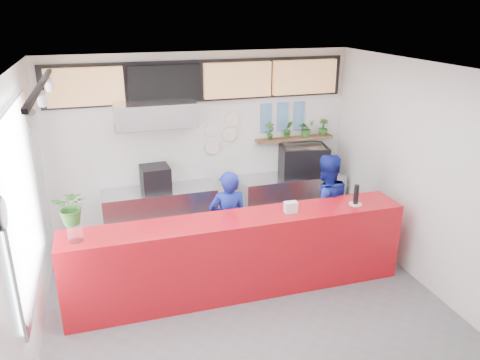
{
  "coord_description": "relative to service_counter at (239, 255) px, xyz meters",
  "views": [
    {
      "loc": [
        -1.58,
        -4.83,
        3.66
      ],
      "look_at": [
        0.1,
        0.7,
        1.5
      ],
      "focal_mm": 35.0,
      "sensor_mm": 36.0,
      "label": 1
    }
  ],
  "objects": [
    {
      "name": "floor",
      "position": [
        0.0,
        -0.4,
        -0.55
      ],
      "size": [
        5.0,
        5.0,
        0.0
      ],
      "primitive_type": "plane",
      "color": "slate",
      "rests_on": "ground"
    },
    {
      "name": "ceiling",
      "position": [
        0.0,
        -0.4,
        2.45
      ],
      "size": [
        5.0,
        5.0,
        0.0
      ],
      "primitive_type": "plane",
      "rotation": [
        3.14,
        0.0,
        0.0
      ],
      "color": "silver"
    },
    {
      "name": "wall_back",
      "position": [
        0.0,
        2.1,
        0.95
      ],
      "size": [
        5.0,
        0.0,
        5.0
      ],
      "primitive_type": "plane",
      "rotation": [
        1.57,
        0.0,
        0.0
      ],
      "color": "white",
      "rests_on": "ground"
    },
    {
      "name": "wall_left",
      "position": [
        -2.5,
        -0.4,
        0.95
      ],
      "size": [
        0.0,
        5.0,
        5.0
      ],
      "primitive_type": "plane",
      "rotation": [
        1.57,
        0.0,
        1.57
      ],
      "color": "white",
      "rests_on": "ground"
    },
    {
      "name": "wall_right",
      "position": [
        2.5,
        -0.4,
        0.95
      ],
      "size": [
        0.0,
        5.0,
        5.0
      ],
      "primitive_type": "plane",
      "rotation": [
        1.57,
        0.0,
        -1.57
      ],
      "color": "white",
      "rests_on": "ground"
    },
    {
      "name": "service_counter",
      "position": [
        0.0,
        0.0,
        0.0
      ],
      "size": [
        4.5,
        0.6,
        1.1
      ],
      "primitive_type": "cube",
      "color": "red",
      "rests_on": "ground"
    },
    {
      "name": "cream_band",
      "position": [
        0.0,
        2.09,
        2.05
      ],
      "size": [
        5.0,
        0.02,
        0.8
      ],
      "primitive_type": "cube",
      "color": "beige",
      "rests_on": "wall_back"
    },
    {
      "name": "prep_bench",
      "position": [
        -0.8,
        1.8,
        -0.1
      ],
      "size": [
        1.8,
        0.6,
        0.9
      ],
      "primitive_type": "cube",
      "color": "#B2B5BA",
      "rests_on": "ground"
    },
    {
      "name": "panini_oven",
      "position": [
        -0.85,
        1.8,
        0.55
      ],
      "size": [
        0.46,
        0.46,
        0.39
      ],
      "primitive_type": "cube",
      "rotation": [
        0.0,
        0.0,
        0.06
      ],
      "color": "black",
      "rests_on": "prep_bench"
    },
    {
      "name": "extraction_hood",
      "position": [
        -0.8,
        1.75,
        1.6
      ],
      "size": [
        1.2,
        0.7,
        0.35
      ],
      "primitive_type": "cube",
      "color": "#B2B5BA",
      "rests_on": "ceiling"
    },
    {
      "name": "hood_lip",
      "position": [
        -0.8,
        1.75,
        1.4
      ],
      "size": [
        1.2,
        0.69,
        0.31
      ],
      "primitive_type": "cube",
      "rotation": [
        -0.35,
        0.0,
        0.0
      ],
      "color": "#B2B5BA",
      "rests_on": "ceiling"
    },
    {
      "name": "right_bench",
      "position": [
        1.5,
        1.8,
        -0.1
      ],
      "size": [
        1.8,
        0.6,
        0.9
      ],
      "primitive_type": "cube",
      "color": "#B2B5BA",
      "rests_on": "ground"
    },
    {
      "name": "espresso_machine",
      "position": [
        1.7,
        1.8,
        0.6
      ],
      "size": [
        0.87,
        0.68,
        0.51
      ],
      "primitive_type": "cube",
      "rotation": [
        0.0,
        0.0,
        -0.16
      ],
      "color": "black",
      "rests_on": "right_bench"
    },
    {
      "name": "espresso_tray",
      "position": [
        1.7,
        1.8,
        0.83
      ],
      "size": [
        0.77,
        0.62,
        0.06
      ],
      "primitive_type": "cube",
      "rotation": [
        0.0,
        0.0,
        -0.24
      ],
      "color": "#AAACB1",
      "rests_on": "espresso_machine"
    },
    {
      "name": "herb_shelf",
      "position": [
        1.6,
        2.0,
        0.95
      ],
      "size": [
        1.4,
        0.18,
        0.04
      ],
      "primitive_type": "cube",
      "color": "brown",
      "rests_on": "wall_back"
    },
    {
      "name": "menu_board_far_left",
      "position": [
        -1.75,
        1.98,
        2.0
      ],
      "size": [
        1.1,
        0.1,
        0.55
      ],
      "primitive_type": "cube",
      "color": "tan",
      "rests_on": "wall_back"
    },
    {
      "name": "menu_board_mid_left",
      "position": [
        -0.59,
        1.98,
        2.0
      ],
      "size": [
        1.1,
        0.1,
        0.55
      ],
      "primitive_type": "cube",
      "color": "black",
      "rests_on": "wall_back"
    },
    {
      "name": "menu_board_mid_right",
      "position": [
        0.57,
        1.98,
        2.0
      ],
      "size": [
        1.1,
        0.1,
        0.55
      ],
      "primitive_type": "cube",
      "color": "tan",
      "rests_on": "wall_back"
    },
    {
      "name": "menu_board_far_right",
      "position": [
        1.73,
        1.98,
        2.0
      ],
      "size": [
        1.1,
        0.1,
        0.55
      ],
      "primitive_type": "cube",
      "color": "tan",
      "rests_on": "wall_back"
    },
    {
      "name": "soffit",
      "position": [
        0.0,
        2.06,
        2.0
      ],
      "size": [
        4.8,
        0.04,
        0.65
      ],
      "primitive_type": "cube",
      "color": "black",
      "rests_on": "wall_back"
    },
    {
      "name": "window_pane",
      "position": [
        -2.47,
        -0.1,
        1.15
      ],
      "size": [
        0.04,
        2.2,
        1.9
      ],
      "primitive_type": "cube",
      "color": "silver",
      "rests_on": "wall_left"
    },
    {
      "name": "window_frame",
      "position": [
        -2.45,
        -0.1,
        1.15
      ],
      "size": [
        0.03,
        2.3,
        2.0
      ],
      "primitive_type": "cube",
      "color": "#B2B5BA",
      "rests_on": "wall_left"
    },
    {
      "name": "wall_clock_face",
      "position": [
        -2.43,
        -1.3,
        1.5
      ],
      "size": [
        0.02,
        0.26,
        0.26
      ],
      "primitive_type": "cylinder",
      "rotation": [
        0.0,
        1.57,
        0.0
      ],
      "color": "white",
      "rests_on": "wall_left"
    },
    {
      "name": "track_rail",
      "position": [
        -2.1,
        -0.4,
        2.39
      ],
      "size": [
        0.05,
        2.4,
        0.04
      ],
      "primitive_type": "cube",
      "color": "black",
      "rests_on": "ceiling"
    },
    {
      "name": "dec_plate_a",
      "position": [
        0.15,
        2.07,
        1.2
      ],
      "size": [
        0.24,
        0.03,
        0.24
      ],
      "primitive_type": "cylinder",
      "rotation": [
        1.57,
        0.0,
        0.0
      ],
      "color": "silver",
      "rests_on": "wall_back"
    },
    {
      "name": "dec_plate_b",
      "position": [
        0.45,
        2.07,
        1.1
      ],
      "size": [
        0.24,
        0.03,
        0.24
      ],
      "primitive_type": "cylinder",
      "rotation": [
        1.57,
        0.0,
        0.0
      ],
      "color": "silver",
      "rests_on": "wall_back"
    },
    {
      "name": "dec_plate_c",
      "position": [
        0.15,
        2.07,
        0.9
      ],
      "size": [
        0.24,
        0.03,
        0.24
      ],
      "primitive_type": "cylinder",
      "rotation": [
        1.57,
        0.0,
        0.0
      ],
      "color": "silver",
      "rests_on": "wall_back"
    },
    {
      "name": "dec_plate_d",
      "position": [
        0.5,
        2.07,
        1.35
      ],
      "size": [
        0.24,
        0.03,
        0.24
      ],
      "primitive_type": "cylinder",
      "rotation": [
        1.57,
        0.0,
        0.0
      ],
      "color": "silver",
      "rests_on": "wall_back"
    },
    {
      "name": "photo_frame_a",
      "position": [
        1.1,
        2.08,
        1.45
      ],
      "size": [
        0.2,
        0.02,
        0.25
      ],
      "primitive_type": "cube",
      "color": "#598CBF",
      "rests_on": "wall_back"
    },
    {
      "name": "photo_frame_b",
      "position": [
        1.4,
        2.08,
        1.45
      ],
      "size": [
        0.2,
        0.02,
        0.25
      ],
      "primitive_type": "cube",
      "color": "#598CBF",
      "rests_on": "wall_back"
    },
    {
      "name": "photo_frame_c",
      "position": [
        1.7,
        2.08,
        1.45
      ],
      "size": [
        0.2,
        0.02,
        0.25
      ],
      "primitive_type": "cube",
      "color": "#598CBF",
      "rests_on": "wall_back"
    },
    {
      "name": "photo_frame_d",
      "position": [
        1.1,
        2.08,
        1.2
      ],
      "size": [
        0.2,
        0.02,
        0.25
      ],
      "primitive_type": "cube",
      "color": "#598CBF",
      "rests_on": "wall_back"
    },
    {
      "name": "photo_frame_e",
      "position": [
        1.4,
        2.08,
        1.2
      ],
      "size": [
        0.2,
        0.02,
        0.25
      ],
      "primitive_type": "cube",
      "color": "#598CBF",
      "rests_on": "wall_back"
    },
    {
      "name": "photo_frame_f",
      "position": [
        1.7,
        2.08,
        1.2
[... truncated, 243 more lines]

